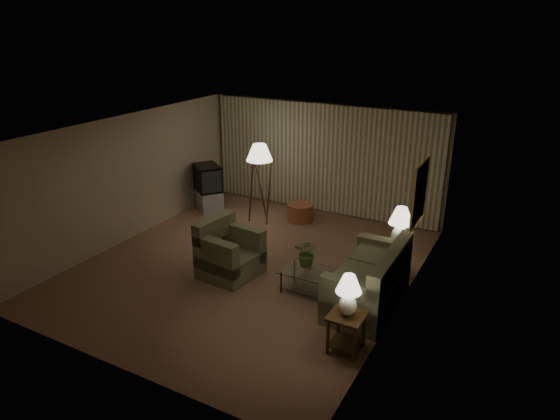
% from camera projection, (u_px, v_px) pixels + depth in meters
% --- Properties ---
extents(ground, '(7.00, 7.00, 0.00)m').
position_uv_depth(ground, '(250.00, 265.00, 9.84)').
color(ground, '#8B664D').
rests_on(ground, ground).
extents(room_shell, '(6.04, 7.02, 2.72)m').
position_uv_depth(room_shell, '(287.00, 161.00, 10.44)').
color(room_shell, '#C2B095').
rests_on(room_shell, ground).
extents(sofa, '(1.92, 0.97, 0.85)m').
position_uv_depth(sofa, '(368.00, 282.00, 8.36)').
color(sofa, '#6F7653').
rests_on(sofa, ground).
extents(armchair, '(1.23, 1.19, 0.85)m').
position_uv_depth(armchair, '(230.00, 254.00, 9.33)').
color(armchair, '#6F7653').
rests_on(armchair, ground).
extents(side_table_near, '(0.50, 0.50, 0.60)m').
position_uv_depth(side_table_near, '(346.00, 326.00, 7.19)').
color(side_table_near, '#35200E').
rests_on(side_table_near, ground).
extents(side_table_far, '(0.45, 0.38, 0.60)m').
position_uv_depth(side_table_far, '(397.00, 256.00, 9.33)').
color(side_table_far, '#35200E').
rests_on(side_table_far, ground).
extents(table_lamp_near, '(0.37, 0.37, 0.64)m').
position_uv_depth(table_lamp_near, '(348.00, 292.00, 6.98)').
color(table_lamp_near, white).
rests_on(table_lamp_near, side_table_near).
extents(table_lamp_far, '(0.45, 0.45, 0.77)m').
position_uv_depth(table_lamp_far, '(401.00, 224.00, 9.09)').
color(table_lamp_far, white).
rests_on(table_lamp_far, side_table_far).
extents(coffee_table, '(1.20, 0.66, 0.41)m').
position_uv_depth(coffee_table, '(315.00, 279.00, 8.74)').
color(coffee_table, silver).
rests_on(coffee_table, ground).
extents(tv_cabinet, '(1.39, 1.38, 0.50)m').
position_uv_depth(tv_cabinet, '(208.00, 199.00, 12.64)').
color(tv_cabinet, '#98989A').
rests_on(tv_cabinet, ground).
extents(crt_tv, '(1.28, 1.28, 0.65)m').
position_uv_depth(crt_tv, '(207.00, 178.00, 12.43)').
color(crt_tv, black).
rests_on(crt_tv, tv_cabinet).
extents(floor_lamp, '(0.61, 0.61, 1.88)m').
position_uv_depth(floor_lamp, '(260.00, 182.00, 11.62)').
color(floor_lamp, '#35200E').
rests_on(floor_lamp, ground).
extents(ottoman, '(0.70, 0.70, 0.41)m').
position_uv_depth(ottoman, '(300.00, 212.00, 11.94)').
color(ottoman, '#B4613D').
rests_on(ottoman, ground).
extents(vase, '(0.20, 0.20, 0.17)m').
position_uv_depth(vase, '(307.00, 266.00, 8.73)').
color(vase, silver).
rests_on(vase, coffee_table).
extents(flowers, '(0.52, 0.47, 0.50)m').
position_uv_depth(flowers, '(308.00, 249.00, 8.61)').
color(flowers, '#507735').
rests_on(flowers, vase).
extents(book, '(0.26, 0.30, 0.02)m').
position_uv_depth(book, '(326.00, 278.00, 8.49)').
color(book, olive).
rests_on(book, coffee_table).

